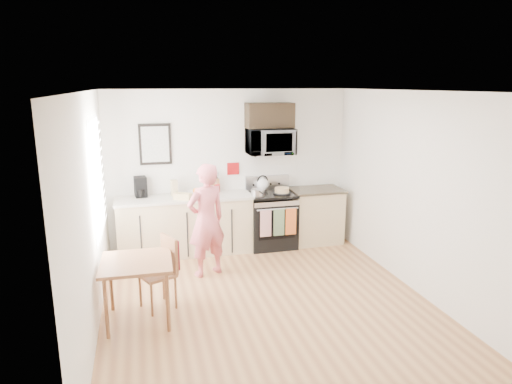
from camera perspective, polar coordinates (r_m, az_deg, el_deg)
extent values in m
plane|color=#935D39|center=(5.90, 1.38, -13.64)|extent=(4.60, 4.60, 0.00)
cube|color=white|center=(7.62, -3.27, 2.93)|extent=(4.00, 0.04, 2.60)
cube|color=white|center=(3.40, 12.29, -10.89)|extent=(4.00, 0.04, 2.60)
cube|color=white|center=(5.27, -19.98, -2.63)|extent=(0.04, 4.60, 2.60)
cube|color=white|center=(6.27, 19.34, -0.10)|extent=(0.04, 4.60, 2.60)
cube|color=silver|center=(5.26, 1.55, 12.51)|extent=(4.00, 4.60, 0.04)
cube|color=silver|center=(5.99, -19.31, 1.75)|extent=(0.02, 1.40, 1.50)
cube|color=white|center=(5.99, -19.21, 1.75)|extent=(0.01, 1.30, 1.40)
cube|color=#CEB384|center=(7.43, -8.81, -4.25)|extent=(2.10, 0.60, 0.90)
cube|color=beige|center=(7.30, -8.94, -0.73)|extent=(2.14, 0.64, 0.04)
cube|color=#CEB384|center=(7.94, 7.44, -3.05)|extent=(0.84, 0.60, 0.90)
cube|color=black|center=(7.82, 7.54, 0.26)|extent=(0.88, 0.64, 0.04)
cube|color=black|center=(7.68, 1.92, -4.00)|extent=(0.76, 0.65, 0.77)
cube|color=black|center=(7.37, 2.62, -4.23)|extent=(0.61, 0.02, 0.45)
cube|color=#B3B3B8|center=(7.28, 2.64, -1.75)|extent=(0.74, 0.02, 0.14)
cylinder|color=#B3B3B8|center=(7.25, 2.74, -2.15)|extent=(0.68, 0.02, 0.02)
cube|color=black|center=(7.54, 1.95, -0.27)|extent=(0.76, 0.65, 0.04)
cube|color=#B3B3B8|center=(7.77, 1.39, 1.20)|extent=(0.76, 0.08, 0.24)
cube|color=silver|center=(7.25, 1.22, -3.95)|extent=(0.18, 0.02, 0.44)
cube|color=#53714B|center=(7.31, 2.89, -3.81)|extent=(0.18, 0.02, 0.44)
cube|color=#C84C1E|center=(7.37, 4.37, -3.69)|extent=(0.18, 0.02, 0.44)
imported|color=#B3B3B8|center=(7.48, 1.78, 6.32)|extent=(0.76, 0.51, 0.42)
cube|color=black|center=(7.49, 1.71, 9.56)|extent=(0.76, 0.35, 0.40)
cube|color=black|center=(7.40, -12.49, 5.85)|extent=(0.50, 0.03, 0.65)
cube|color=#9FA49B|center=(7.38, -12.48, 5.83)|extent=(0.42, 0.01, 0.56)
cube|color=#A50E11|center=(7.61, -2.88, 2.93)|extent=(0.20, 0.02, 0.20)
imported|color=#B53145|center=(6.46, -6.23, -3.53)|extent=(0.69, 0.59, 1.62)
cube|color=brown|center=(5.38, -14.75, -8.52)|extent=(0.78, 0.78, 0.04)
cylinder|color=brown|center=(5.25, -18.22, -13.69)|extent=(0.04, 0.04, 0.70)
cylinder|color=brown|center=(5.22, -10.96, -13.39)|extent=(0.04, 0.04, 0.70)
cylinder|color=brown|center=(5.84, -17.67, -10.84)|extent=(0.04, 0.04, 0.70)
cylinder|color=brown|center=(5.81, -11.20, -10.55)|extent=(0.04, 0.04, 0.70)
cube|color=brown|center=(5.73, -12.27, -10.09)|extent=(0.49, 0.49, 0.04)
cube|color=brown|center=(5.71, -10.79, -7.56)|extent=(0.19, 0.35, 0.45)
cube|color=#611310|center=(5.72, -10.59, -7.43)|extent=(0.19, 0.33, 0.37)
cylinder|color=brown|center=(5.63, -12.89, -13.06)|extent=(0.03, 0.03, 0.41)
cylinder|color=brown|center=(5.76, -10.00, -12.30)|extent=(0.03, 0.03, 0.41)
cylinder|color=brown|center=(5.89, -14.26, -11.90)|extent=(0.03, 0.03, 0.41)
cylinder|color=brown|center=(6.01, -11.48, -11.21)|extent=(0.03, 0.03, 0.41)
cube|color=brown|center=(7.55, -5.07, 0.89)|extent=(0.11, 0.15, 0.23)
cylinder|color=#A50E11|center=(7.53, -4.94, 0.52)|extent=(0.11, 0.11, 0.14)
imported|color=white|center=(7.38, -7.80, -0.14)|extent=(0.31, 0.31, 0.06)
cube|color=tan|center=(7.34, -10.18, 0.49)|extent=(0.11, 0.11, 0.26)
cube|color=black|center=(7.40, -14.23, 0.65)|extent=(0.20, 0.24, 0.32)
cylinder|color=black|center=(7.32, -14.19, -0.13)|extent=(0.12, 0.12, 0.12)
cube|color=tan|center=(7.12, -9.16, -0.53)|extent=(0.29, 0.24, 0.10)
cylinder|color=black|center=(7.50, 3.25, -0.11)|extent=(0.29, 0.29, 0.02)
cylinder|color=tan|center=(7.49, 3.26, 0.25)|extent=(0.23, 0.23, 0.08)
sphere|color=white|center=(7.67, 0.84, 0.96)|extent=(0.21, 0.21, 0.21)
cone|color=white|center=(7.64, 0.84, 1.76)|extent=(0.07, 0.07, 0.07)
torus|color=black|center=(7.65, 0.84, 1.44)|extent=(0.19, 0.02, 0.19)
cylinder|color=#B3B3B8|center=(7.30, 0.21, -0.08)|extent=(0.22, 0.22, 0.11)
cylinder|color=black|center=(7.14, 0.59, -0.04)|extent=(0.03, 0.20, 0.02)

